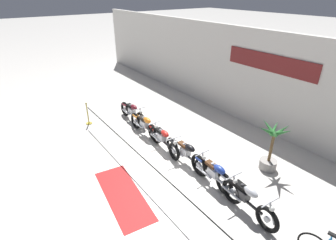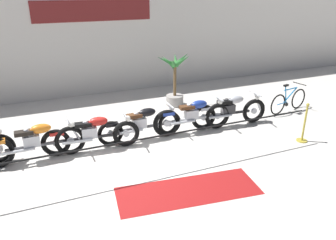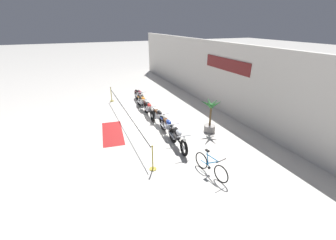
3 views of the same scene
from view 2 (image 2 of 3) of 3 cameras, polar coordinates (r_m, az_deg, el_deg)
The scene contains 12 objects.
ground_plane at distance 8.06m, azimuth -7.70°, elevation -5.97°, with size 120.00×120.00×0.00m, color silver.
back_wall at distance 12.25m, azimuth -14.82°, elevation 13.83°, with size 28.00×0.29×4.20m.
motorcycle_orange_1 at distance 8.11m, azimuth -22.19°, elevation -3.63°, with size 2.31×0.62×0.94m.
motorcycle_red_2 at distance 8.18m, azimuth -13.08°, elevation -2.38°, with size 2.38×0.62×0.92m.
motorcycle_black_3 at distance 8.55m, azimuth -4.66°, elevation -0.69°, with size 2.30×0.62×0.91m.
motorcycle_blue_4 at distance 9.00m, azimuth 4.38°, elevation 0.66°, with size 2.29×0.62×0.96m.
motorcycle_silver_5 at distance 9.56m, azimuth 10.72°, elevation 1.60°, with size 2.35×0.62×0.94m.
bicycle at distance 11.19m, azimuth 20.24°, elevation 3.17°, with size 1.67×0.51×0.94m.
potted_palm_left_of_row at distance 10.95m, azimuth 1.15°, elevation 6.52°, with size 1.16×1.07×1.84m.
stanchion_far_left at distance 6.59m, azimuth -16.41°, elevation -6.54°, with size 8.90×0.28×1.05m.
stanchion_mid_left at distance 9.20m, azimuth 22.56°, elevation -1.39°, with size 0.28×0.28×1.05m.
floor_banner at distance 6.71m, azimuth 3.55°, elevation -12.20°, with size 2.86×1.01×0.01m, color maroon.
Camera 2 is at (-1.70, -6.88, 3.84)m, focal length 35.00 mm.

